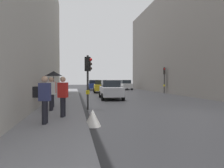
{
  "coord_description": "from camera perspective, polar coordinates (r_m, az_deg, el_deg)",
  "views": [
    {
      "loc": [
        -6.15,
        -8.61,
        1.79
      ],
      "look_at": [
        -2.18,
        10.98,
        1.34
      ],
      "focal_mm": 29.71,
      "sensor_mm": 36.0,
      "label": 1
    }
  ],
  "objects": [
    {
      "name": "pedestrian_with_black_backpack",
      "position": [
        10.32,
        -18.46,
        -2.25
      ],
      "size": [
        0.62,
        0.36,
        1.77
      ],
      "color": "black",
      "rests_on": "sidewalk_kerb"
    },
    {
      "name": "pedestrian_with_grey_backpack",
      "position": [
        7.3,
        -20.31,
        -3.7
      ],
      "size": [
        0.64,
        0.38,
        1.77
      ],
      "color": "black",
      "rests_on": "sidewalk_kerb"
    },
    {
      "name": "car_blue_van",
      "position": [
        33.33,
        -5.68,
        -0.29
      ],
      "size": [
        2.14,
        4.26,
        1.76
      ],
      "color": "navy",
      "rests_on": "ground"
    },
    {
      "name": "car_silver_hatchback",
      "position": [
        17.41,
        -0.39,
        -1.71
      ],
      "size": [
        2.21,
        4.29,
        1.76
      ],
      "color": "#BCBCC1",
      "rests_on": "ground"
    },
    {
      "name": "car_white_compact",
      "position": [
        34.05,
        4.02,
        -0.25
      ],
      "size": [
        2.07,
        4.23,
        1.76
      ],
      "color": "silver",
      "rests_on": "ground"
    },
    {
      "name": "sidewalk_kerb",
      "position": [
        14.73,
        -14.56,
        -5.41
      ],
      "size": [
        2.55,
        40.0,
        0.16
      ],
      "primitive_type": "cube",
      "color": "gray",
      "rests_on": "ground"
    },
    {
      "name": "warning_sign_triangle",
      "position": [
        7.27,
        -5.97,
        -10.32
      ],
      "size": [
        0.64,
        0.64,
        0.65
      ],
      "primitive_type": "cone",
      "color": "silver",
      "rests_on": "ground"
    },
    {
      "name": "pedestrian_with_umbrella",
      "position": [
        11.42,
        -17.66,
        1.5
      ],
      "size": [
        1.0,
        1.0,
        2.14
      ],
      "color": "black",
      "rests_on": "sidewalk_kerb"
    },
    {
      "name": "building_facade_right",
      "position": [
        27.39,
        30.17,
        11.85
      ],
      "size": [
        12.0,
        33.23,
        13.78
      ],
      "primitive_type": "cube",
      "color": "slate",
      "rests_on": "ground"
    },
    {
      "name": "ground_plane",
      "position": [
        10.73,
        23.99,
        -8.41
      ],
      "size": [
        120.0,
        120.0,
        0.0
      ],
      "primitive_type": "plane",
      "color": "#28282B"
    },
    {
      "name": "traffic_light_near_right",
      "position": [
        11.13,
        -7.38,
        3.61
      ],
      "size": [
        0.45,
        0.34,
        3.25
      ],
      "color": "#2D2D2D",
      "rests_on": "ground"
    },
    {
      "name": "car_yellow_taxi",
      "position": [
        26.31,
        -3.54,
        -0.7
      ],
      "size": [
        2.27,
        4.33,
        1.76
      ],
      "color": "yellow",
      "rests_on": "ground"
    },
    {
      "name": "pedestrian_in_red_jacket",
      "position": [
        8.42,
        -14.87,
        -3.22
      ],
      "size": [
        0.46,
        0.37,
        1.77
      ],
      "color": "black",
      "rests_on": "sidewalk_kerb"
    },
    {
      "name": "traffic_light_mid_street",
      "position": [
        25.18,
        15.79,
        2.61
      ],
      "size": [
        0.33,
        0.45,
        3.46
      ],
      "color": "#2D2D2D",
      "rests_on": "ground"
    }
  ]
}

